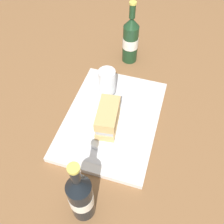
{
  "coord_description": "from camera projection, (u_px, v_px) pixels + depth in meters",
  "views": [
    {
      "loc": [
        -0.53,
        -0.16,
        0.75
      ],
      "look_at": [
        0.0,
        0.0,
        0.05
      ],
      "focal_mm": 41.56,
      "sensor_mm": 36.0,
      "label": 1
    }
  ],
  "objects": [
    {
      "name": "beer_glass",
      "position": [
        107.0,
        83.0,
        0.93
      ],
      "size": [
        0.06,
        0.06,
        0.12
      ],
      "color": "silver",
      "rests_on": "placemat"
    },
    {
      "name": "beer_bottle",
      "position": [
        131.0,
        39.0,
        1.06
      ],
      "size": [
        0.07,
        0.07,
        0.27
      ],
      "color": "#19381E",
      "rests_on": "ground_plane"
    },
    {
      "name": "tray",
      "position": [
        112.0,
        119.0,
        0.93
      ],
      "size": [
        0.44,
        0.32,
        0.02
      ],
      "primitive_type": "cube",
      "color": "silver",
      "rests_on": "ground_plane"
    },
    {
      "name": "plate",
      "position": [
        109.0,
        127.0,
        0.88
      ],
      "size": [
        0.19,
        0.19,
        0.01
      ],
      "primitive_type": "cylinder",
      "color": "white",
      "rests_on": "placemat"
    },
    {
      "name": "placemat",
      "position": [
        112.0,
        117.0,
        0.92
      ],
      "size": [
        0.38,
        0.27,
        0.0
      ],
      "primitive_type": "cube",
      "color": "silver",
      "rests_on": "tray"
    },
    {
      "name": "second_bottle",
      "position": [
        81.0,
        196.0,
        0.66
      ],
      "size": [
        0.07,
        0.07,
        0.27
      ],
      "color": "black",
      "rests_on": "ground_plane"
    },
    {
      "name": "napkin_folded",
      "position": [
        140.0,
        107.0,
        0.94
      ],
      "size": [
        0.09,
        0.07,
        0.01
      ],
      "primitive_type": "cube",
      "color": "white",
      "rests_on": "placemat"
    },
    {
      "name": "sandwich",
      "position": [
        109.0,
        117.0,
        0.85
      ],
      "size": [
        0.14,
        0.08,
        0.08
      ],
      "rotation": [
        0.0,
        0.0,
        0.12
      ],
      "color": "tan",
      "rests_on": "plate"
    },
    {
      "name": "ground_plane",
      "position": [
        112.0,
        121.0,
        0.93
      ],
      "size": [
        3.0,
        3.0,
        0.0
      ],
      "primitive_type": "plane",
      "color": "brown"
    }
  ]
}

